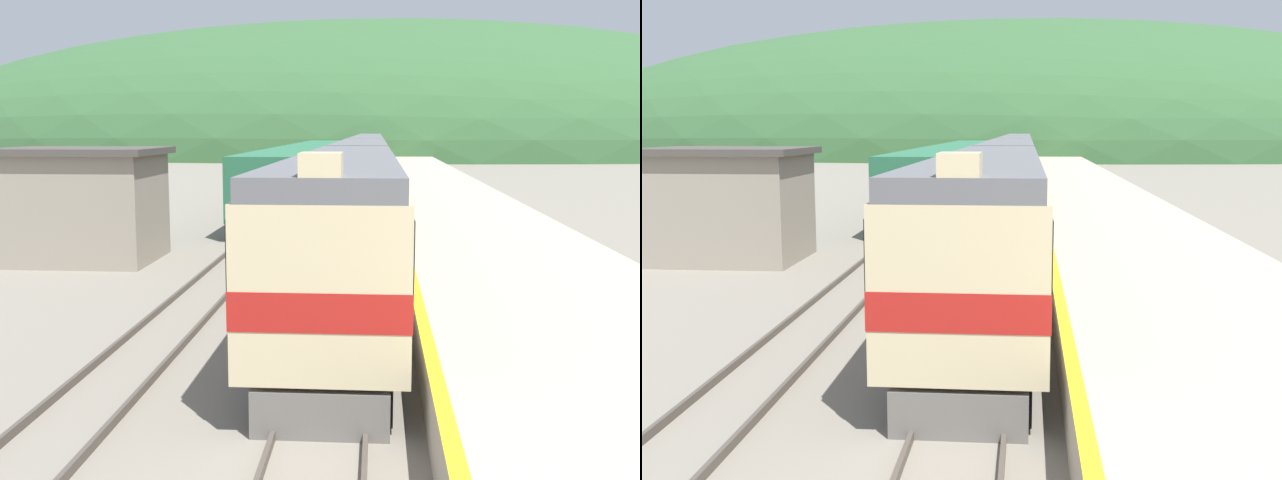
{
  "view_description": "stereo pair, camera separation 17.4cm",
  "coord_description": "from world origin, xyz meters",
  "views": [
    {
      "loc": [
        0.84,
        3.1,
        4.8
      ],
      "look_at": [
        -0.36,
        19.05,
        2.4
      ],
      "focal_mm": 42.0,
      "sensor_mm": 36.0,
      "label": 1
    },
    {
      "loc": [
        1.01,
        3.12,
        4.8
      ],
      "look_at": [
        -0.36,
        19.05,
        2.4
      ],
      "focal_mm": 42.0,
      "sensor_mm": 36.0,
      "label": 2
    }
  ],
  "objects": [
    {
      "name": "platform",
      "position": [
        4.96,
        50.0,
        0.51
      ],
      "size": [
        6.59,
        140.0,
        1.03
      ],
      "color": "#B2A893",
      "rests_on": "ground"
    },
    {
      "name": "carriage_fifth",
      "position": [
        0.0,
        115.23,
        2.22
      ],
      "size": [
        2.83,
        22.17,
        4.08
      ],
      "color": "black",
      "rests_on": "ground"
    },
    {
      "name": "distant_hills",
      "position": [
        0.0,
        146.39,
        0.0
      ],
      "size": [
        188.86,
        84.99,
        48.51
      ],
      "color": "#335B33",
      "rests_on": "ground"
    },
    {
      "name": "track_main",
      "position": [
        0.0,
        70.0,
        0.08
      ],
      "size": [
        1.52,
        180.0,
        0.16
      ],
      "color": "#4C443D",
      "rests_on": "ground"
    },
    {
      "name": "station_shed",
      "position": [
        -9.78,
        29.39,
        2.08
      ],
      "size": [
        5.73,
        4.62,
        4.11
      ],
      "color": "gray",
      "rests_on": "ground"
    },
    {
      "name": "carriage_fourth",
      "position": [
        0.0,
        92.19,
        2.22
      ],
      "size": [
        2.83,
        22.17,
        4.08
      ],
      "color": "black",
      "rests_on": "ground"
    },
    {
      "name": "express_train_lead_car",
      "position": [
        0.0,
        23.84,
        2.23
      ],
      "size": [
        2.84,
        20.11,
        4.44
      ],
      "color": "black",
      "rests_on": "ground"
    },
    {
      "name": "siding_train",
      "position": [
        -4.1,
        55.03,
        1.87
      ],
      "size": [
        2.9,
        42.32,
        3.62
      ],
      "color": "black",
      "rests_on": "ground"
    },
    {
      "name": "carriage_second",
      "position": [
        0.0,
        46.09,
        2.22
      ],
      "size": [
        2.83,
        22.17,
        4.08
      ],
      "color": "black",
      "rests_on": "ground"
    },
    {
      "name": "carriage_third",
      "position": [
        0.0,
        69.14,
        2.22
      ],
      "size": [
        2.83,
        22.17,
        4.08
      ],
      "color": "black",
      "rests_on": "ground"
    },
    {
      "name": "track_siding",
      "position": [
        -4.1,
        70.0,
        0.08
      ],
      "size": [
        1.52,
        180.0,
        0.16
      ],
      "color": "#4C443D",
      "rests_on": "ground"
    }
  ]
}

